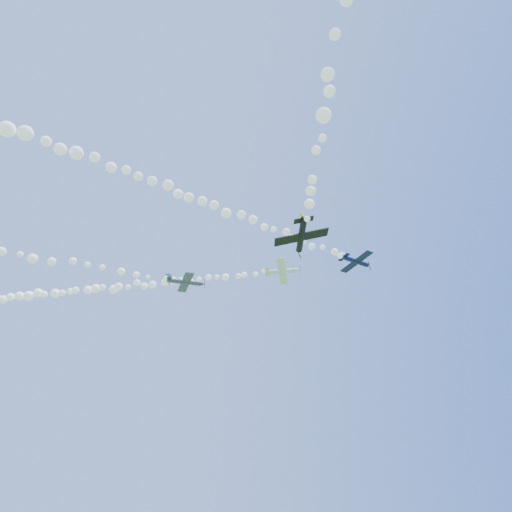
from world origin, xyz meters
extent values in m
cylinder|color=silver|center=(14.05, 6.24, 52.49)|extent=(6.76, 2.36, 1.10)
cone|color=silver|center=(17.42, 4.90, 52.40)|extent=(0.97, 1.05, 0.91)
cone|color=red|center=(17.89, 4.72, 52.39)|extent=(0.40, 0.38, 0.32)
cube|color=black|center=(17.76, 4.77, 52.39)|extent=(0.28, 0.46, 2.12)
cube|color=silver|center=(14.30, 6.12, 52.35)|extent=(4.54, 8.22, 1.52)
cube|color=silver|center=(11.26, 7.35, 52.62)|extent=(1.93, 3.03, 0.58)
cube|color=red|center=(11.22, 7.47, 53.23)|extent=(1.13, 0.67, 1.36)
sphere|color=black|center=(14.97, 5.95, 52.89)|extent=(1.10, 1.15, 0.94)
cylinder|color=#0D123C|center=(27.30, -1.74, 51.58)|extent=(6.51, 3.11, 1.31)
cone|color=#0D123C|center=(30.65, -0.59, 51.79)|extent=(1.06, 1.10, 0.92)
cone|color=white|center=(31.12, -0.43, 51.82)|extent=(0.43, 0.40, 0.33)
cube|color=black|center=(30.99, -0.48, 51.82)|extent=(0.23, 0.17, 2.08)
cube|color=#0D123C|center=(27.57, -1.65, 51.47)|extent=(4.16, 8.18, 0.40)
cube|color=#0D123C|center=(24.51, -2.69, 51.46)|extent=(1.80, 2.99, 0.19)
cube|color=white|center=(24.39, -2.72, 52.06)|extent=(1.09, 0.43, 1.37)
sphere|color=black|center=(28.15, -1.44, 52.05)|extent=(1.05, 1.00, 0.85)
cylinder|color=#393E54|center=(-5.91, 0.91, 43.77)|extent=(6.35, 1.16, 1.36)
cone|color=#393E54|center=(-2.55, 1.31, 44.03)|extent=(0.83, 0.88, 0.89)
cone|color=navy|center=(-2.08, 1.37, 44.06)|extent=(0.35, 0.31, 0.32)
cube|color=black|center=(-2.21, 1.35, 44.05)|extent=(0.20, 0.32, 1.99)
cube|color=#393E54|center=(-5.64, 0.95, 43.66)|extent=(2.52, 7.85, 0.84)
cube|color=#393E54|center=(-8.71, 0.57, 43.60)|extent=(1.22, 2.80, 0.35)
cube|color=navy|center=(-8.83, 0.51, 44.17)|extent=(1.08, 0.32, 1.33)
sphere|color=black|center=(-5.06, 0.98, 44.23)|extent=(0.89, 0.90, 0.86)
cylinder|color=black|center=(7.70, -25.33, 36.41)|extent=(1.47, 6.06, 1.28)
cone|color=black|center=(8.29, -22.17, 36.17)|extent=(0.87, 0.83, 0.86)
cone|color=yellow|center=(8.38, -21.73, 36.14)|extent=(0.31, 0.35, 0.31)
cube|color=black|center=(8.35, -21.85, 36.15)|extent=(0.65, 0.30, 1.85)
cube|color=black|center=(7.77, -25.10, 36.28)|extent=(7.27, 2.63, 2.35)
cube|color=black|center=(7.19, -27.95, 36.66)|extent=(2.62, 1.24, 0.88)
cube|color=yellow|center=(7.03, -27.96, 37.19)|extent=(0.58, 1.09, 1.24)
sphere|color=black|center=(7.75, -24.46, 36.71)|extent=(1.00, 0.90, 0.94)
camera|label=1|loc=(-7.17, -65.90, 2.00)|focal=30.00mm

